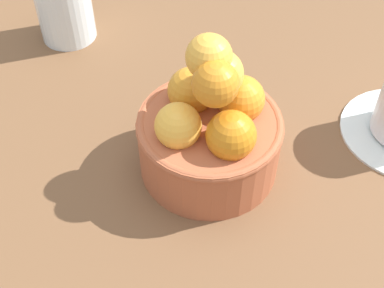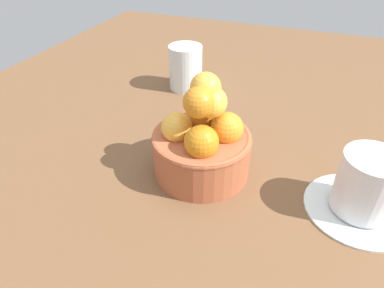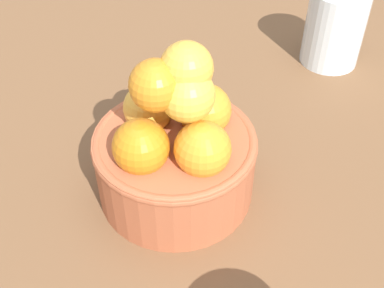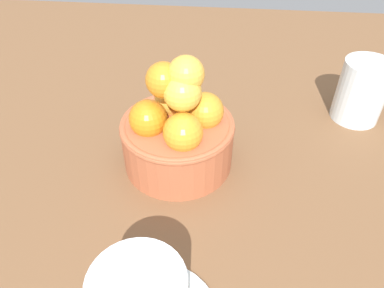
% 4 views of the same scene
% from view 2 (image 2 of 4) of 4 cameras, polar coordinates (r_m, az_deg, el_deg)
% --- Properties ---
extents(ground_plane, '(1.54, 1.14, 0.03)m').
position_cam_2_polar(ground_plane, '(0.53, 1.48, -5.88)').
color(ground_plane, brown).
extents(terracotta_bowl, '(0.14, 0.14, 0.15)m').
position_cam_2_polar(terracotta_bowl, '(0.49, 1.69, 0.37)').
color(terracotta_bowl, '#AD5938').
rests_on(terracotta_bowl, ground_plane).
extents(coffee_cup, '(0.14, 0.14, 0.09)m').
position_cam_2_polar(coffee_cup, '(0.49, 26.88, -6.31)').
color(coffee_cup, silver).
rests_on(coffee_cup, ground_plane).
extents(water_glass, '(0.07, 0.07, 0.09)m').
position_cam_2_polar(water_glass, '(0.74, -1.08, 12.61)').
color(water_glass, silver).
rests_on(water_glass, ground_plane).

